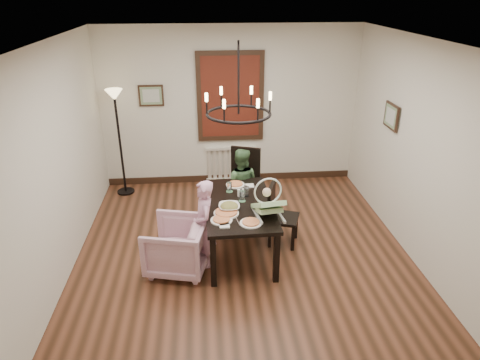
{
  "coord_description": "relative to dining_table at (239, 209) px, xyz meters",
  "views": [
    {
      "loc": [
        -0.48,
        -4.83,
        3.37
      ],
      "look_at": [
        -0.03,
        0.2,
        1.05
      ],
      "focal_mm": 32.0,
      "sensor_mm": 36.0,
      "label": 1
    }
  ],
  "objects": [
    {
      "name": "room_shell",
      "position": [
        0.05,
        0.21,
        0.75
      ],
      "size": [
        4.51,
        5.0,
        2.81
      ],
      "color": "brown",
      "rests_on": "ground"
    },
    {
      "name": "dining_table",
      "position": [
        0.0,
        0.0,
        0.0
      ],
      "size": [
        0.92,
        1.6,
        0.74
      ],
      "rotation": [
        0.0,
        0.0,
        0.02
      ],
      "color": "black",
      "rests_on": "room_shell"
    },
    {
      "name": "chair_far",
      "position": [
        0.14,
        1.03,
        -0.12
      ],
      "size": [
        0.61,
        0.61,
        1.08
      ],
      "primitive_type": null,
      "rotation": [
        0.0,
        0.0,
        -0.35
      ],
      "color": "black",
      "rests_on": "room_shell"
    },
    {
      "name": "chair_right",
      "position": [
        0.64,
        0.14,
        -0.2
      ],
      "size": [
        0.51,
        0.51,
        0.9
      ],
      "primitive_type": null,
      "rotation": [
        0.0,
        0.0,
        1.23
      ],
      "color": "black",
      "rests_on": "room_shell"
    },
    {
      "name": "armchair",
      "position": [
        -0.82,
        -0.35,
        -0.31
      ],
      "size": [
        0.9,
        0.89,
        0.68
      ],
      "primitive_type": "imported",
      "rotation": [
        0.0,
        0.0,
        -1.8
      ],
      "color": "#DEA9C1",
      "rests_on": "room_shell"
    },
    {
      "name": "elderly_woman",
      "position": [
        -0.46,
        -0.26,
        -0.16
      ],
      "size": [
        0.28,
        0.39,
        0.98
      ],
      "primitive_type": "imported",
      "rotation": [
        0.0,
        0.0,
        -1.44
      ],
      "color": "#CB8FAD",
      "rests_on": "room_shell"
    },
    {
      "name": "seated_man",
      "position": [
        0.1,
        0.9,
        -0.17
      ],
      "size": [
        0.54,
        0.46,
        0.96
      ],
      "primitive_type": "imported",
      "rotation": [
        0.0,
        0.0,
        2.93
      ],
      "color": "#43693E",
      "rests_on": "room_shell"
    },
    {
      "name": "baby_bouncer",
      "position": [
        0.34,
        -0.36,
        0.25
      ],
      "size": [
        0.45,
        0.57,
        0.34
      ],
      "primitive_type": null,
      "rotation": [
        0.0,
        0.0,
        0.15
      ],
      "color": "#A7D392",
      "rests_on": "dining_table"
    },
    {
      "name": "salad_bowl",
      "position": [
        -0.14,
        -0.17,
        0.12
      ],
      "size": [
        0.33,
        0.33,
        0.08
      ],
      "primitive_type": "imported",
      "color": "white",
      "rests_on": "dining_table"
    },
    {
      "name": "pizza_platter",
      "position": [
        -0.18,
        -0.28,
        0.1
      ],
      "size": [
        0.32,
        0.32,
        0.04
      ],
      "primitive_type": "cylinder",
      "color": "tan",
      "rests_on": "dining_table"
    },
    {
      "name": "drinking_glass",
      "position": [
        0.05,
        0.06,
        0.16
      ],
      "size": [
        0.07,
        0.07,
        0.14
      ],
      "primitive_type": "cylinder",
      "color": "silver",
      "rests_on": "dining_table"
    },
    {
      "name": "window_blinds",
      "position": [
        0.05,
        2.31,
        0.95
      ],
      "size": [
        1.0,
        0.03,
        1.4
      ],
      "primitive_type": "cube",
      "color": "maroon",
      "rests_on": "room_shell"
    },
    {
      "name": "radiator",
      "position": [
        0.05,
        2.33,
        -0.3
      ],
      "size": [
        0.92,
        0.12,
        0.62
      ],
      "primitive_type": null,
      "color": "silver",
      "rests_on": "room_shell"
    },
    {
      "name": "picture_back",
      "position": [
        -1.3,
        2.32,
        1.0
      ],
      "size": [
        0.42,
        0.03,
        0.36
      ],
      "primitive_type": "cube",
      "color": "black",
      "rests_on": "room_shell"
    },
    {
      "name": "picture_right",
      "position": [
        2.26,
        0.75,
        1.0
      ],
      "size": [
        0.03,
        0.42,
        0.36
      ],
      "primitive_type": "cube",
      "rotation": [
        0.0,
        0.0,
        1.57
      ],
      "color": "black",
      "rests_on": "room_shell"
    },
    {
      "name": "floor_lamp",
      "position": [
        -1.85,
        2.0,
        0.25
      ],
      "size": [
        0.3,
        0.3,
        1.8
      ],
      "primitive_type": null,
      "color": "black",
      "rests_on": "room_shell"
    },
    {
      "name": "chandelier",
      "position": [
        -0.0,
        -0.0,
        1.3
      ],
      "size": [
        0.8,
        0.8,
        0.04
      ],
      "primitive_type": "torus",
      "color": "black",
      "rests_on": "room_shell"
    }
  ]
}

